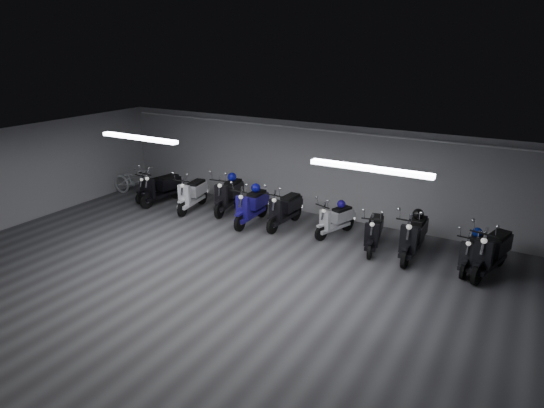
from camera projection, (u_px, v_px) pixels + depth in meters
The scene contains 24 objects.
floor at pixel (216, 281), 10.40m from camera, with size 14.00×10.00×0.01m, color #3E3E41.
ceiling at pixel (211, 157), 9.48m from camera, with size 14.00×10.00×0.01m, color slate.
back_wall at pixel (314, 169), 14.03m from camera, with size 14.00×0.01×2.80m, color #939395.
left_wall at pixel (14, 177), 13.25m from camera, with size 0.01×10.00×2.80m, color #939395.
fluor_strip_left at pixel (139, 138), 11.74m from camera, with size 2.40×0.18×0.08m, color white.
fluor_strip_right at pixel (370, 168), 8.90m from camera, with size 2.40×0.18×0.08m, color white.
conduit at pixel (314, 129), 13.57m from camera, with size 0.05×0.05×13.60m, color white.
scooter_0 at pixel (154, 183), 15.49m from camera, with size 0.53×1.60×1.19m, color black, non-canonical shape.
scooter_1 at pixel (161, 183), 15.16m from camera, with size 0.63×1.88×1.40m, color black, non-canonical shape.
scooter_2 at pixel (192, 189), 14.56m from camera, with size 0.62×1.86×1.38m, color white, non-canonical shape.
scooter_3 at pixel (228, 189), 14.42m from camera, with size 0.65×1.96×1.46m, color black, non-canonical shape.
scooter_4 at pixel (251, 200), 13.44m from camera, with size 0.64×1.91×1.42m, color navy, non-canonical shape.
scooter_5 at pixel (285, 204), 13.22m from camera, with size 0.62×1.85×1.38m, color black, non-canonical shape.
scooter_6 at pixel (335, 215), 12.64m from camera, with size 0.54×1.61×1.20m, color silver, non-canonical shape.
scooter_7 at pixel (374, 226), 11.76m from camera, with size 0.57×1.71×1.27m, color black, non-canonical shape.
scooter_8 at pixel (414, 230), 11.29m from camera, with size 0.65×1.96×1.46m, color black, non-canonical shape.
scooter_9 at pixel (473, 246), 10.69m from camera, with size 0.54×1.63×1.22m, color black, non-canonical shape.
bicycle at pixel (135, 178), 15.94m from camera, with size 0.68×1.94×1.25m, color white.
scooter_10 at pixel (493, 245), 10.44m from camera, with size 0.66×1.98×1.48m, color black, non-canonical shape.
helmet_0 at pixel (341, 204), 12.70m from camera, with size 0.23×0.23×0.23m, color #190B7E.
helmet_1 at pixel (418, 214), 11.41m from camera, with size 0.28×0.28×0.28m, color black.
helmet_2 at pixel (256, 188), 13.56m from camera, with size 0.27×0.27×0.27m, color #0E0D98.
helmet_3 at pixel (477, 232), 10.78m from camera, with size 0.23×0.23×0.23m, color navy.
helmet_4 at pixel (232, 177), 14.56m from camera, with size 0.28×0.28×0.28m, color #0D0F98.
Camera 1 is at (5.70, -7.41, 5.02)m, focal length 30.94 mm.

